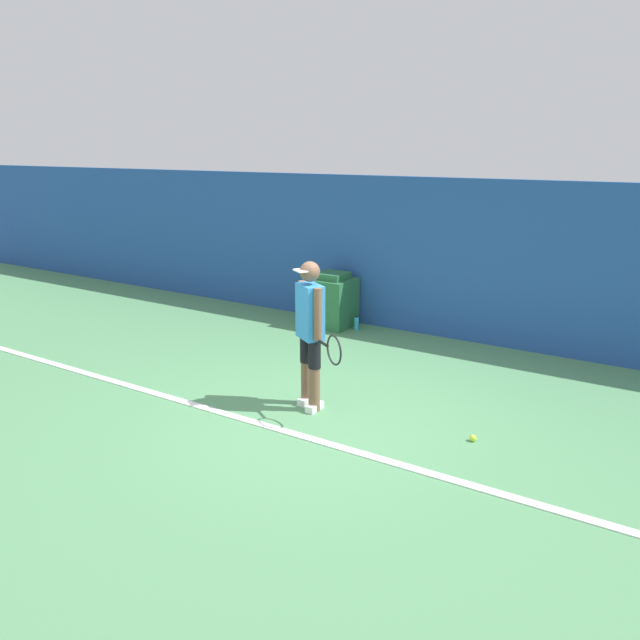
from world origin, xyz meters
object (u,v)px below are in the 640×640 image
(tennis_player, at_px, (311,329))
(water_bottle, at_px, (357,323))
(tennis_ball, at_px, (473,438))
(covered_chair, at_px, (332,301))

(tennis_player, height_order, water_bottle, tennis_player)
(tennis_player, xyz_separation_m, tennis_ball, (1.82, 0.16, -0.89))
(tennis_player, relative_size, water_bottle, 7.25)
(tennis_player, bearing_deg, tennis_ball, 37.10)
(tennis_player, xyz_separation_m, covered_chair, (-1.51, 2.94, -0.50))
(tennis_player, bearing_deg, water_bottle, 141.83)
(water_bottle, bearing_deg, tennis_ball, -44.00)
(water_bottle, bearing_deg, tennis_player, -70.09)
(tennis_ball, height_order, water_bottle, water_bottle)
(tennis_ball, xyz_separation_m, covered_chair, (-3.33, 2.77, 0.38))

